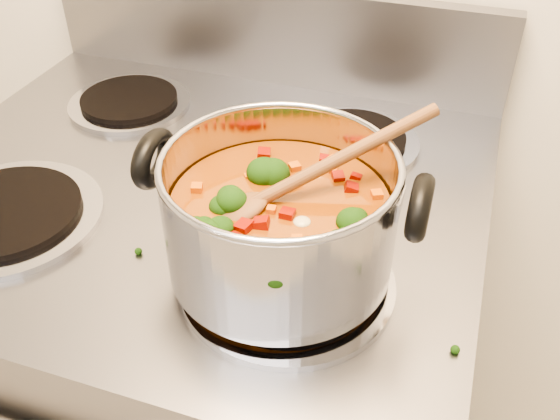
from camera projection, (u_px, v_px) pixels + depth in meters
The scene contains 4 objects.
electric_range at pixel (216, 383), 1.12m from camera, with size 0.77×0.70×1.08m.
stockpot at pixel (280, 218), 0.65m from camera, with size 0.30×0.24×0.15m.
wooden_spoon at pixel (290, 184), 0.63m from camera, with size 0.21×0.19×0.09m.
cooktop_crumbs at pixel (159, 279), 0.68m from camera, with size 0.36×0.26×0.01m.
Camera 1 is at (0.29, 0.54, 1.41)m, focal length 40.00 mm.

